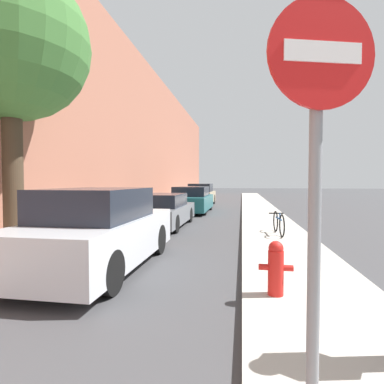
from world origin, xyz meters
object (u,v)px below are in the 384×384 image
Objects in this scene: parked_car_champagne at (201,195)px; fire_hydrant at (276,267)px; street_tree_near at (10,44)px; parked_car_grey at (163,211)px; traffic_sign_post at (318,129)px; bicycle at (279,223)px; parked_car_silver at (100,231)px; parked_car_teal at (192,200)px.

fire_hydrant is (3.35, -16.97, -0.22)m from parked_car_champagne.
parked_car_grey is at bearing 63.42° from street_tree_near.
parked_car_grey is 1.02× the size of parked_car_champagne.
parked_car_grey is 6.71m from street_tree_near.
bicycle is at bearing 68.69° from traffic_sign_post.
street_tree_near is (-2.33, -4.66, 4.23)m from parked_car_grey.
fire_hydrant is at bearing -18.67° from street_tree_near.
parked_car_silver is 0.97× the size of parked_car_grey.
parked_car_champagne is at bearing 83.44° from traffic_sign_post.
parked_car_silver is 1.49× the size of traffic_sign_post.
fire_hydrant is at bearing -78.83° from parked_car_champagne.
parked_car_teal is at bearing -88.03° from parked_car_champagne.
parked_car_champagne is 5.62× the size of fire_hydrant.
parked_car_teal is 6.04× the size of fire_hydrant.
parked_car_teal is 12.33m from fire_hydrant.
parked_car_silver is 5.42m from parked_car_grey.
parked_car_silver reaches higher than parked_car_teal.
street_tree_near is 4.10× the size of bicycle.
parked_car_grey is 5.33m from parked_car_teal.
bicycle is (3.98, -1.65, -0.14)m from parked_car_grey.
parked_car_silver is 3.40m from fire_hydrant.
fire_hydrant is 2.91m from traffic_sign_post.
street_tree_near is at bearing -159.02° from bicycle.
parked_car_grey is 0.66× the size of street_tree_near.
bicycle is (3.79, -6.98, -0.22)m from parked_car_teal.
parked_car_champagne is at bearing 91.97° from parked_car_teal.
parked_car_grey is at bearing -92.12° from parked_car_teal.
parked_car_silver is 15.81m from parked_car_champagne.
parked_car_silver is at bearing 159.92° from fire_hydrant.
parked_car_teal is (0.20, 5.33, 0.08)m from parked_car_grey.
bicycle is at bearing 44.78° from parked_car_silver.
bicycle is (3.80, 3.77, -0.28)m from parked_car_silver.
parked_car_teal is 5.06m from parked_car_champagne.
parked_car_teal is at bearing 114.01° from bicycle.
traffic_sign_post is 7.63m from bicycle.
street_tree_near is at bearing -116.58° from parked_car_grey.
parked_car_silver is 2.63× the size of bicycle.
parked_car_champagne is (-0.17, 5.06, 0.05)m from parked_car_teal.
parked_car_silver is 4.98m from traffic_sign_post.
street_tree_near is (-2.53, -9.98, 4.16)m from parked_car_teal.
street_tree_near reaches higher than parked_car_champagne.
parked_car_champagne is 17.30m from fire_hydrant.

